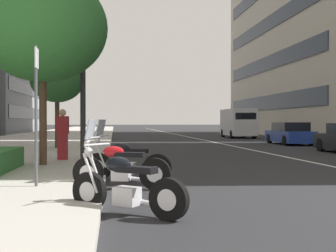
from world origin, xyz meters
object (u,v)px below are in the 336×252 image
at_px(street_lamp_with_banners, 95,22).
at_px(pedestrian_on_plaza, 63,134).
at_px(motorcycle_far_end_row, 119,168).
at_px(delivery_van_ahead, 238,122).
at_px(parking_sign_by_curb, 36,102).
at_px(street_tree_by_lamp_post, 57,80).
at_px(motorcycle_nearest_camera, 126,188).
at_px(car_far_down_avenue, 290,134).
at_px(motorcycle_mid_row, 126,163).
at_px(street_tree_mid_sidewalk, 43,27).

relative_size(street_lamp_with_banners, pedestrian_on_plaza, 4.47).
bearing_deg(motorcycle_far_end_row, delivery_van_ahead, -93.34).
distance_m(delivery_van_ahead, parking_sign_by_curb, 31.67).
bearing_deg(street_tree_by_lamp_post, street_lamp_with_banners, -163.24).
distance_m(motorcycle_nearest_camera, car_far_down_avenue, 22.60).
distance_m(car_far_down_avenue, parking_sign_by_curb, 21.65).
relative_size(motorcycle_far_end_row, pedestrian_on_plaza, 1.22).
bearing_deg(delivery_van_ahead, parking_sign_by_curb, 158.12).
xyz_separation_m(motorcycle_far_end_row, street_tree_by_lamp_post, (12.67, 2.89, 3.03)).
height_order(car_far_down_avenue, parking_sign_by_curb, parking_sign_by_curb).
bearing_deg(motorcycle_far_end_row, motorcycle_mid_row, -80.47).
bearing_deg(motorcycle_far_end_row, motorcycle_nearest_camera, 108.85).
relative_size(motorcycle_nearest_camera, street_tree_mid_sidewalk, 0.31).
height_order(car_far_down_avenue, street_tree_by_lamp_post, street_tree_by_lamp_post).
xyz_separation_m(parking_sign_by_curb, pedestrian_on_plaza, (6.19, 0.19, -0.81)).
relative_size(delivery_van_ahead, parking_sign_by_curb, 1.84).
bearing_deg(street_tree_by_lamp_post, motorcycle_far_end_row, -167.13).
height_order(motorcycle_far_end_row, street_tree_mid_sidewalk, street_tree_mid_sidewalk).
distance_m(motorcycle_nearest_camera, street_tree_by_lamp_post, 15.90).
bearing_deg(parking_sign_by_curb, street_tree_by_lamp_post, 5.41).
xyz_separation_m(delivery_van_ahead, pedestrian_on_plaza, (-22.89, 12.73, -0.35)).
distance_m(parking_sign_by_curb, street_tree_mid_sidewalk, 5.07).
distance_m(motorcycle_mid_row, delivery_van_ahead, 29.51).
height_order(motorcycle_mid_row, street_tree_by_lamp_post, street_tree_by_lamp_post).
relative_size(street_lamp_with_banners, street_tree_by_lamp_post, 1.72).
distance_m(car_far_down_avenue, pedestrian_on_plaza, 17.12).
bearing_deg(motorcycle_nearest_camera, motorcycle_mid_row, -54.09).
bearing_deg(car_far_down_avenue, delivery_van_ahead, 2.35).
relative_size(motorcycle_mid_row, pedestrian_on_plaza, 1.21).
distance_m(motorcycle_nearest_camera, motorcycle_mid_row, 3.84).
relative_size(motorcycle_far_end_row, street_lamp_with_banners, 0.27).
relative_size(delivery_van_ahead, street_lamp_with_banners, 0.68).
distance_m(delivery_van_ahead, street_lamp_with_banners, 26.13).
relative_size(street_tree_by_lamp_post, pedestrian_on_plaza, 2.60).
distance_m(street_lamp_with_banners, street_tree_by_lamp_post, 7.59).
distance_m(delivery_van_ahead, street_tree_by_lamp_post, 21.22).
xyz_separation_m(motorcycle_far_end_row, parking_sign_by_curb, (-0.41, 1.66, 1.37)).
bearing_deg(street_tree_mid_sidewalk, motorcycle_far_end_row, -151.06).
height_order(motorcycle_mid_row, car_far_down_avenue, motorcycle_mid_row).
height_order(car_far_down_avenue, street_lamp_with_banners, street_lamp_with_banners).
xyz_separation_m(street_lamp_with_banners, street_tree_mid_sidewalk, (-1.50, 1.48, -0.53)).
height_order(motorcycle_far_end_row, street_lamp_with_banners, street_lamp_with_banners).
bearing_deg(motorcycle_nearest_camera, pedestrian_on_plaza, -39.80).
height_order(motorcycle_nearest_camera, motorcycle_far_end_row, motorcycle_far_end_row).
bearing_deg(motorcycle_nearest_camera, street_lamp_with_banners, -46.97).
height_order(motorcycle_nearest_camera, street_lamp_with_banners, street_lamp_with_banners).
bearing_deg(pedestrian_on_plaza, street_tree_mid_sidewalk, -8.34).
bearing_deg(delivery_van_ahead, motorcycle_nearest_camera, 162.39).
relative_size(delivery_van_ahead, street_tree_by_lamp_post, 1.16).
relative_size(parking_sign_by_curb, street_tree_by_lamp_post, 0.63).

